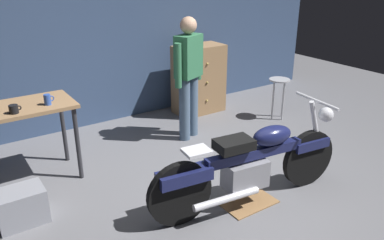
% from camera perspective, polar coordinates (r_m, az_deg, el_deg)
% --- Properties ---
extents(ground_plane, '(12.00, 12.00, 0.00)m').
position_cam_1_polar(ground_plane, '(4.17, 4.93, -11.48)').
color(ground_plane, slate).
extents(back_wall, '(8.00, 0.12, 3.10)m').
position_cam_1_polar(back_wall, '(5.96, -12.17, 14.35)').
color(back_wall, '#384C70').
rests_on(back_wall, ground_plane).
extents(workbench, '(1.30, 0.64, 0.90)m').
position_cam_1_polar(workbench, '(4.51, -25.04, 0.30)').
color(workbench, '#99724C').
rests_on(workbench, ground_plane).
extents(motorcycle, '(2.18, 0.61, 1.00)m').
position_cam_1_polar(motorcycle, '(3.94, 8.72, -6.24)').
color(motorcycle, black).
rests_on(motorcycle, ground_plane).
extents(person_standing, '(0.53, 0.35, 1.67)m').
position_cam_1_polar(person_standing, '(5.24, -0.51, 6.84)').
color(person_standing, slate).
rests_on(person_standing, ground_plane).
extents(shop_stool, '(0.32, 0.32, 0.64)m').
position_cam_1_polar(shop_stool, '(6.20, 12.64, 4.62)').
color(shop_stool, '#B2B2B7').
rests_on(shop_stool, ground_plane).
extents(wooden_dresser, '(0.80, 0.47, 1.10)m').
position_cam_1_polar(wooden_dresser, '(6.32, 1.00, 5.99)').
color(wooden_dresser, '#99724C').
rests_on(wooden_dresser, ground_plane).
extents(drip_tray, '(0.56, 0.40, 0.01)m').
position_cam_1_polar(drip_tray, '(4.15, 8.04, -11.72)').
color(drip_tray, olive).
rests_on(drip_tray, ground_plane).
extents(storage_bin, '(0.44, 0.32, 0.34)m').
position_cam_1_polar(storage_bin, '(4.08, -23.76, -11.50)').
color(storage_bin, gray).
rests_on(storage_bin, ground_plane).
extents(mug_black_matte, '(0.12, 0.09, 0.09)m').
position_cam_1_polar(mug_black_matte, '(4.27, -24.66, 1.45)').
color(mug_black_matte, black).
rests_on(mug_black_matte, workbench).
extents(mug_blue_enamel, '(0.11, 0.07, 0.11)m').
position_cam_1_polar(mug_blue_enamel, '(4.39, -20.40, 2.83)').
color(mug_blue_enamel, '#2D51AD').
rests_on(mug_blue_enamel, workbench).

